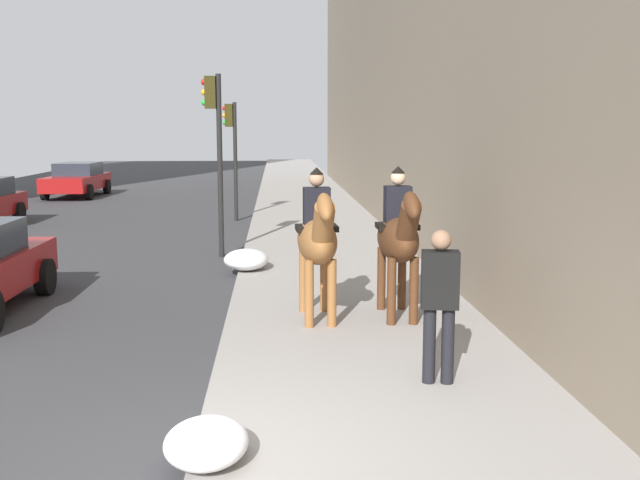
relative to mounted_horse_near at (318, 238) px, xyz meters
name	(u,v)px	position (x,y,z in m)	size (l,w,h in m)	color
sidewalk_slab	(417,468)	(-4.63, -0.57, -1.27)	(120.00, 3.83, 0.12)	gray
mounted_horse_near	(318,238)	(0.00, 0.00, 0.00)	(2.15, 0.64, 2.22)	brown
mounted_horse_far	(399,236)	(0.06, -1.19, 0.01)	(2.15, 0.61, 2.23)	#4C2B16
pedestrian_greeting	(440,296)	(-2.74, -1.17, -0.23)	(0.32, 0.43, 1.70)	black
car_near_lane	(77,179)	(21.27, 9.01, -0.58)	(4.64, 2.09, 1.44)	maroon
traffic_light_near_curb	(215,136)	(6.09, 1.92, 1.39)	(0.20, 0.44, 4.07)	black
traffic_light_far_curb	(232,142)	(12.63, 1.94, 1.15)	(0.20, 0.44, 3.68)	black
snow_pile_near	(206,442)	(-4.51, 1.20, -1.05)	(0.93, 0.71, 0.32)	white
snow_pile_far	(246,259)	(3.96, 1.20, -1.01)	(1.14, 0.88, 0.40)	white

